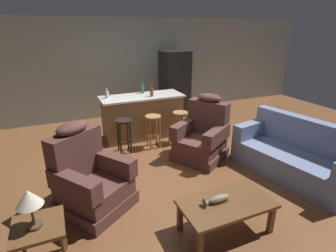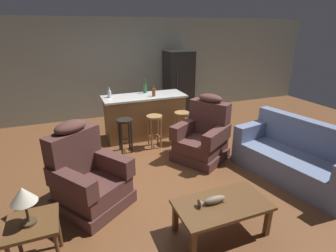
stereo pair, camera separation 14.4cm
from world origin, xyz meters
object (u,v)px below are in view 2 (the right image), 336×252
(fish_figurine, at_px, (212,201))
(bottle_wine_dark, at_px, (145,88))
(couch, at_px, (296,158))
(recliner_near_lamp, at_px, (88,178))
(bar_stool_right, at_px, (182,122))
(coffee_table, at_px, (222,207))
(bottle_tall_green, at_px, (109,94))
(bottle_short_amber, at_px, (154,92))
(bar_stool_left, at_px, (125,129))
(refrigerator, at_px, (178,84))
(kitchen_island, at_px, (145,116))
(end_table, at_px, (34,230))
(bar_stool_middle, at_px, (155,125))
(recliner_near_island, at_px, (203,137))
(table_lamp, at_px, (23,197))

(fish_figurine, height_order, bottle_wine_dark, bottle_wine_dark)
(couch, height_order, recliner_near_lamp, recliner_near_lamp)
(bar_stool_right, bearing_deg, coffee_table, -104.29)
(bottle_tall_green, xyz_separation_m, bottle_short_amber, (0.90, -0.25, 0.02))
(bar_stool_left, xyz_separation_m, bottle_tall_green, (-0.13, 0.74, 0.56))
(bar_stool_right, bearing_deg, couch, -59.26)
(recliner_near_lamp, bearing_deg, refrigerator, 104.60)
(coffee_table, bearing_deg, bottle_tall_green, 101.61)
(bar_stool_right, height_order, bottle_short_amber, bottle_short_amber)
(fish_figurine, height_order, kitchen_island, kitchen_island)
(end_table, relative_size, bar_stool_middle, 0.82)
(bar_stool_right, xyz_separation_m, bottle_short_amber, (-0.45, 0.49, 0.57))
(bar_stool_right, bearing_deg, end_table, -138.70)
(couch, distance_m, recliner_near_island, 1.60)
(recliner_near_lamp, relative_size, end_table, 2.14)
(recliner_near_island, relative_size, kitchen_island, 0.67)
(bar_stool_right, xyz_separation_m, bottle_wine_dark, (-0.54, 0.86, 0.59))
(bottle_short_amber, xyz_separation_m, bottle_wine_dark, (-0.08, 0.37, 0.02))
(recliner_near_island, height_order, table_lamp, recliner_near_island)
(end_table, bearing_deg, coffee_table, -7.80)
(recliner_near_lamp, xyz_separation_m, bar_stool_left, (0.85, 1.47, 0.05))
(fish_figurine, distance_m, bar_stool_middle, 2.58)
(bottle_tall_green, bearing_deg, table_lamp, -113.29)
(fish_figurine, relative_size, table_lamp, 0.83)
(recliner_near_island, height_order, bar_stool_middle, recliner_near_island)
(couch, bearing_deg, end_table, -5.32)
(fish_figurine, relative_size, recliner_near_island, 0.28)
(bottle_short_amber, relative_size, bottle_wine_dark, 0.85)
(end_table, bearing_deg, couch, 5.69)
(recliner_near_island, height_order, refrigerator, refrigerator)
(bar_stool_left, xyz_separation_m, bottle_wine_dark, (0.69, 0.86, 0.59))
(bar_stool_middle, height_order, bottle_tall_green, bottle_tall_green)
(coffee_table, distance_m, refrigerator, 4.68)
(bar_stool_middle, xyz_separation_m, bottle_short_amber, (0.16, 0.49, 0.57))
(recliner_near_lamp, bearing_deg, bar_stool_left, 114.70)
(couch, bearing_deg, bottle_short_amber, -67.62)
(coffee_table, xyz_separation_m, bottle_short_amber, (0.22, 3.11, 0.68))
(bar_stool_middle, relative_size, bottle_short_amber, 2.71)
(fish_figurine, relative_size, couch, 0.17)
(recliner_near_island, bearing_deg, bar_stool_left, -63.38)
(bar_stool_left, bearing_deg, refrigerator, 43.37)
(recliner_near_island, xyz_separation_m, table_lamp, (-2.76, -1.56, 0.45))
(bar_stool_middle, bearing_deg, bar_stool_right, 0.00)
(recliner_near_lamp, bearing_deg, bar_stool_right, 90.13)
(fish_figurine, relative_size, bottle_short_amber, 1.36)
(end_table, xyz_separation_m, refrigerator, (3.38, 4.17, 0.42))
(kitchen_island, height_order, bar_stool_right, kitchen_island)
(fish_figurine, relative_size, bar_stool_middle, 0.50)
(coffee_table, bearing_deg, kitchen_island, 89.31)
(recliner_near_lamp, height_order, bottle_tall_green, recliner_near_lamp)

